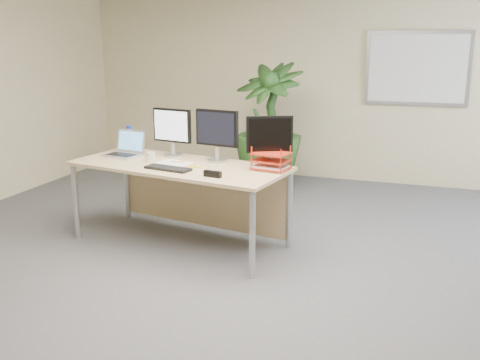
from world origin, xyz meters
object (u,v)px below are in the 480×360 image
(monitor_left, at_px, (172,129))
(desk, at_px, (186,179))
(laptop, at_px, (126,149))
(floor_plant, at_px, (268,136))
(monitor_right, at_px, (217,132))

(monitor_left, bearing_deg, desk, -41.06)
(laptop, bearing_deg, floor_plant, 60.58)
(floor_plant, bearing_deg, monitor_right, -90.34)
(desk, height_order, monitor_left, monitor_left)
(desk, relative_size, floor_plant, 1.43)
(desk, relative_size, monitor_right, 4.37)
(floor_plant, height_order, monitor_left, floor_plant)
(monitor_right, bearing_deg, monitor_left, 171.10)
(desk, bearing_deg, monitor_left, 138.94)
(floor_plant, height_order, laptop, floor_plant)
(desk, bearing_deg, floor_plant, 81.14)
(monitor_right, bearing_deg, desk, -155.74)
(desk, distance_m, laptop, 0.74)
(desk, height_order, monitor_right, monitor_right)
(desk, bearing_deg, laptop, 173.39)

